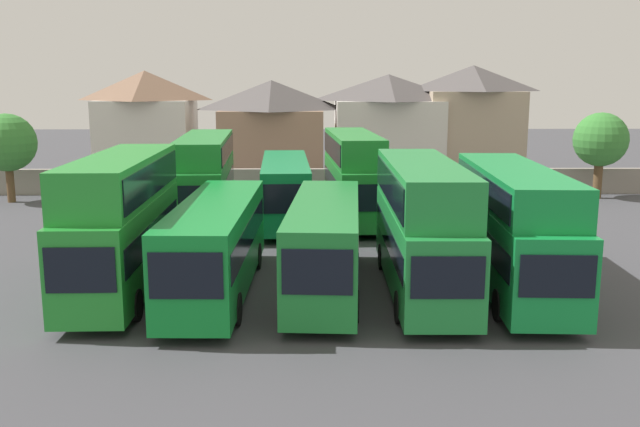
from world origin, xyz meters
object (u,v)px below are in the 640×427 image
(bus_4, at_px, (422,220))
(bus_8, at_px, (353,172))
(bus_5, at_px, (514,222))
(bus_7, at_px, (285,187))
(house_terrace_right, at_px, (388,124))
(tree_left_of_lot, at_px, (601,140))
(house_terrace_left, at_px, (147,122))
(house_terrace_far_right, at_px, (472,119))
(tree_behind_wall, at_px, (7,143))
(bus_2, at_px, (216,242))
(bus_3, at_px, (325,241))
(bus_1, at_px, (122,217))
(bus_9, at_px, (409,189))
(bus_6, at_px, (205,175))
(house_terrace_centre, at_px, (272,127))

(bus_4, xyz_separation_m, bus_8, (-1.75, 13.52, 0.02))
(bus_5, distance_m, bus_7, 15.80)
(bus_8, relative_size, house_terrace_right, 1.13)
(bus_4, distance_m, tree_left_of_lot, 26.14)
(bus_4, xyz_separation_m, house_terrace_left, (-18.05, 34.03, 1.64))
(house_terrace_far_right, bearing_deg, tree_behind_wall, -158.27)
(bus_5, xyz_separation_m, tree_left_of_lot, (11.84, 20.88, 1.29))
(bus_2, height_order, bus_3, bus_2)
(bus_8, height_order, tree_left_of_lot, tree_left_of_lot)
(house_terrace_left, bearing_deg, bus_1, -78.64)
(bus_9, xyz_separation_m, house_terrace_left, (-19.41, 20.86, 2.50))
(bus_6, relative_size, tree_left_of_lot, 1.91)
(bus_6, distance_m, bus_7, 4.50)
(bus_6, xyz_separation_m, house_terrace_far_right, (19.46, 20.48, 1.88))
(house_terrace_centre, relative_size, house_terrace_far_right, 0.97)
(bus_4, height_order, house_terrace_right, house_terrace_right)
(bus_7, bearing_deg, house_terrace_centre, -177.24)
(bus_3, height_order, bus_4, bus_4)
(bus_1, relative_size, bus_8, 0.99)
(bus_5, relative_size, house_terrace_right, 1.24)
(bus_5, relative_size, bus_6, 1.02)
(bus_6, relative_size, house_terrace_far_right, 1.22)
(house_terrace_centre, bearing_deg, bus_9, -65.94)
(bus_9, xyz_separation_m, tree_left_of_lot, (14.00, 7.95, 2.02))
(bus_7, height_order, tree_behind_wall, tree_behind_wall)
(bus_2, bearing_deg, bus_8, 157.59)
(house_terrace_left, distance_m, house_terrace_centre, 10.76)
(bus_3, bearing_deg, bus_6, -149.78)
(house_terrace_centre, bearing_deg, house_terrace_left, 173.10)
(house_terrace_left, bearing_deg, bus_8, -51.53)
(bus_1, height_order, house_terrace_left, house_terrace_left)
(bus_4, bearing_deg, tree_left_of_lot, 144.79)
(bus_8, height_order, bus_9, bus_8)
(bus_6, xyz_separation_m, tree_left_of_lot, (25.39, 8.19, 1.19))
(bus_4, relative_size, bus_7, 0.95)
(bus_3, xyz_separation_m, bus_6, (-6.40, 12.86, 0.77))
(bus_6, relative_size, bus_8, 1.07)
(house_terrace_right, bearing_deg, bus_2, -106.81)
(bus_1, relative_size, house_terrace_far_right, 1.13)
(bus_2, height_order, tree_behind_wall, tree_behind_wall)
(house_terrace_far_right, bearing_deg, tree_left_of_lot, -64.24)
(bus_1, relative_size, bus_4, 0.95)
(bus_2, height_order, bus_8, bus_8)
(bus_7, bearing_deg, tree_left_of_lot, 108.45)
(bus_1, bearing_deg, house_terrace_centre, 172.25)
(bus_7, height_order, house_terrace_right, house_terrace_right)
(bus_3, xyz_separation_m, house_terrace_left, (-14.42, 33.96, 2.44))
(bus_4, bearing_deg, bus_2, -89.06)
(bus_2, xyz_separation_m, house_terrace_left, (-10.33, 34.05, 2.43))
(bus_2, bearing_deg, bus_3, 92.64)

